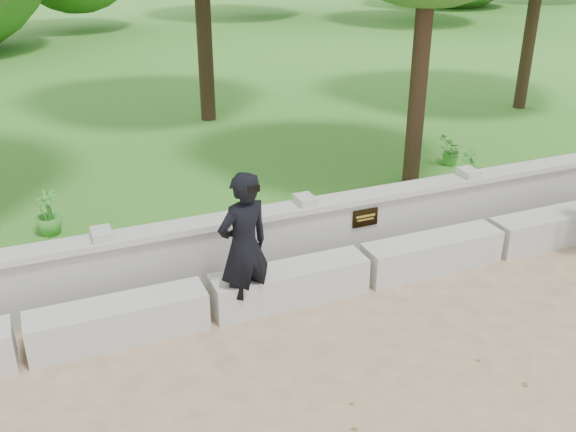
{
  "coord_description": "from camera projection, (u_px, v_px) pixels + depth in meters",
  "views": [
    {
      "loc": [
        -3.57,
        -4.15,
        4.12
      ],
      "look_at": [
        -1.01,
        1.95,
        1.09
      ],
      "focal_mm": 40.0,
      "sensor_mm": 36.0,
      "label": 1
    }
  ],
  "objects": [
    {
      "name": "ground",
      "position": [
        455.0,
        373.0,
        6.45
      ],
      "size": [
        80.0,
        80.0,
        0.0
      ],
      "primitive_type": "plane",
      "color": "tan",
      "rests_on": "ground"
    },
    {
      "name": "lawn",
      "position": [
        156.0,
        78.0,
        18.13
      ],
      "size": [
        40.0,
        22.0,
        0.25
      ],
      "primitive_type": "cube",
      "color": "#307327",
      "rests_on": "ground"
    },
    {
      "name": "concrete_bench",
      "position": [
        364.0,
        268.0,
        7.95
      ],
      "size": [
        11.9,
        0.45,
        0.45
      ],
      "color": "#B1AFA7",
      "rests_on": "ground"
    },
    {
      "name": "parapet_wall",
      "position": [
        339.0,
        228.0,
        8.43
      ],
      "size": [
        12.5,
        0.35,
        0.9
      ],
      "color": "#A6A49D",
      "rests_on": "ground"
    },
    {
      "name": "man_main",
      "position": [
        244.0,
        247.0,
        7.03
      ],
      "size": [
        0.73,
        0.67,
        1.76
      ],
      "color": "black",
      "rests_on": "ground"
    },
    {
      "name": "shrub_b",
      "position": [
        471.0,
        166.0,
        10.39
      ],
      "size": [
        0.39,
        0.4,
        0.56
      ],
      "primitive_type": "imported",
      "rotation": [
        0.0,
        0.0,
        2.26
      ],
      "color": "#3F8E30",
      "rests_on": "lawn"
    },
    {
      "name": "shrub_c",
      "position": [
        451.0,
        151.0,
        11.14
      ],
      "size": [
        0.61,
        0.59,
        0.52
      ],
      "primitive_type": "imported",
      "rotation": [
        0.0,
        0.0,
        3.69
      ],
      "color": "#3F8E30",
      "rests_on": "lawn"
    },
    {
      "name": "shrub_d",
      "position": [
        48.0,
        213.0,
        8.63
      ],
      "size": [
        0.47,
        0.48,
        0.63
      ],
      "primitive_type": "imported",
      "rotation": [
        0.0,
        0.0,
        5.46
      ],
      "color": "#3F8E30",
      "rests_on": "lawn"
    }
  ]
}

